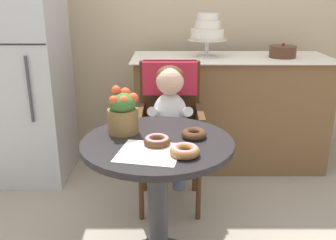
% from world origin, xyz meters
% --- Properties ---
extents(cafe_table, '(0.72, 0.72, 0.72)m').
position_xyz_m(cafe_table, '(0.00, 0.00, 0.51)').
color(cafe_table, black).
rests_on(cafe_table, ground).
extents(wicker_chair, '(0.42, 0.45, 0.95)m').
position_xyz_m(wicker_chair, '(0.06, 0.72, 0.64)').
color(wicker_chair, '#472D19').
rests_on(wicker_chair, ground).
extents(seated_child, '(0.27, 0.32, 0.73)m').
position_xyz_m(seated_child, '(0.06, 0.56, 0.68)').
color(seated_child, silver).
rests_on(seated_child, ground).
extents(paper_napkin, '(0.31, 0.30, 0.00)m').
position_xyz_m(paper_napkin, '(-0.03, -0.15, 0.72)').
color(paper_napkin, white).
rests_on(paper_napkin, cafe_table).
extents(donut_front, '(0.12, 0.12, 0.04)m').
position_xyz_m(donut_front, '(0.17, 0.04, 0.74)').
color(donut_front, '#4C2D19').
rests_on(donut_front, cafe_table).
extents(donut_mid, '(0.13, 0.13, 0.04)m').
position_xyz_m(donut_mid, '(0.12, -0.17, 0.74)').
color(donut_mid, '#936033').
rests_on(donut_mid, cafe_table).
extents(donut_side, '(0.12, 0.12, 0.04)m').
position_xyz_m(donut_side, '(0.00, -0.06, 0.74)').
color(donut_side, '#4C2D19').
rests_on(donut_side, cafe_table).
extents(flower_vase, '(0.15, 0.16, 0.23)m').
position_xyz_m(flower_vase, '(-0.17, 0.11, 0.83)').
color(flower_vase, brown).
rests_on(flower_vase, cafe_table).
extents(display_counter, '(1.56, 0.62, 0.90)m').
position_xyz_m(display_counter, '(0.55, 1.30, 0.45)').
color(display_counter, brown).
rests_on(display_counter, ground).
extents(tiered_cake_stand, '(0.30, 0.30, 0.33)m').
position_xyz_m(tiered_cake_stand, '(0.35, 1.30, 1.10)').
color(tiered_cake_stand, silver).
rests_on(tiered_cake_stand, display_counter).
extents(round_layer_cake, '(0.20, 0.20, 0.11)m').
position_xyz_m(round_layer_cake, '(0.94, 1.27, 0.95)').
color(round_layer_cake, '#4C2D1E').
rests_on(round_layer_cake, display_counter).
extents(refrigerator, '(0.64, 0.63, 1.70)m').
position_xyz_m(refrigerator, '(-1.05, 1.10, 0.85)').
color(refrigerator, '#B7BABF').
rests_on(refrigerator, ground).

